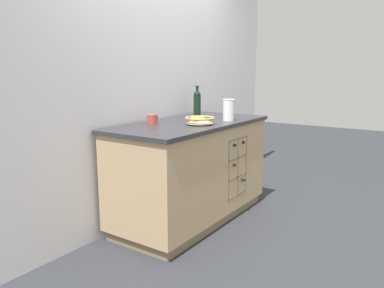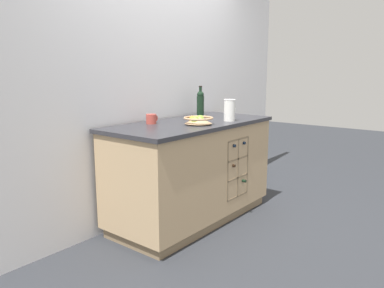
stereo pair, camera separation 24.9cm
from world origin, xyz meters
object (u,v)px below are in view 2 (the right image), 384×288
(fruit_bowl, at_px, (198,120))
(white_pitcher, at_px, (230,110))
(ceramic_mug, at_px, (151,119))
(standing_wine_bottle, at_px, (200,103))

(fruit_bowl, relative_size, white_pitcher, 1.28)
(white_pitcher, xyz_separation_m, ceramic_mug, (-0.59, 0.44, -0.06))
(ceramic_mug, bearing_deg, standing_wine_bottle, 0.49)
(fruit_bowl, distance_m, white_pitcher, 0.38)
(white_pitcher, relative_size, ceramic_mug, 1.60)
(white_pitcher, bearing_deg, ceramic_mug, 142.99)
(white_pitcher, distance_m, standing_wine_bottle, 0.47)
(standing_wine_bottle, bearing_deg, ceramic_mug, -179.51)
(ceramic_mug, relative_size, standing_wine_bottle, 0.41)
(standing_wine_bottle, bearing_deg, fruit_bowl, -144.64)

